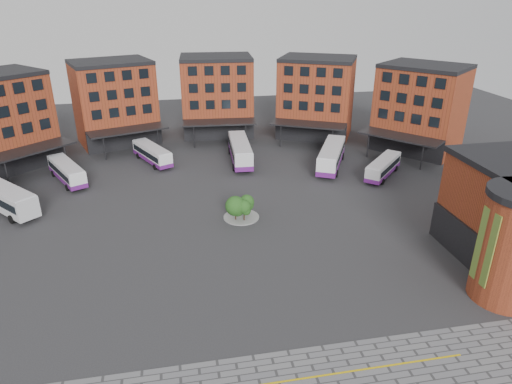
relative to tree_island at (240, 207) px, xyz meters
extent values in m
plane|color=#28282B|center=(-1.84, -11.59, -1.68)|extent=(160.00, 160.00, 0.00)
cube|color=gold|center=(0.16, -25.59, -1.65)|extent=(26.00, 0.15, 0.02)
cube|color=maroon|center=(-33.29, 25.33, 5.32)|extent=(16.35, 16.13, 14.00)
cube|color=black|center=(-30.05, 21.73, 0.32)|extent=(10.00, 9.07, 4.00)
cube|color=black|center=(-29.91, 21.58, 7.52)|extent=(8.60, 7.77, 8.00)
cube|color=black|center=(-28.47, 19.98, 2.32)|extent=(12.61, 11.97, 0.25)
cylinder|color=black|center=(-30.65, 15.60, 0.32)|extent=(0.20, 0.20, 4.00)
cylinder|color=black|center=(-23.89, 21.69, 0.32)|extent=(0.20, 0.20, 4.00)
cube|color=maroon|center=(-17.14, 34.85, 5.32)|extent=(15.55, 13.69, 14.00)
cube|color=black|center=(-15.56, 30.26, 0.32)|extent=(12.45, 4.71, 4.00)
cube|color=black|center=(-17.14, 34.85, 12.62)|extent=(15.65, 13.97, 0.60)
cube|color=black|center=(-15.50, 30.07, 7.52)|extent=(10.87, 3.87, 8.00)
cube|color=black|center=(-14.80, 28.04, 2.32)|extent=(13.72, 8.39, 0.25)
cylinder|color=black|center=(-18.52, 24.86, 0.32)|extent=(0.20, 0.20, 4.00)
cylinder|color=black|center=(-9.91, 27.82, 0.32)|extent=(0.20, 0.20, 4.00)
cube|color=maroon|center=(1.44, 37.29, 5.32)|extent=(13.67, 10.88, 14.00)
cube|color=black|center=(1.10, 32.45, 0.32)|extent=(13.00, 1.41, 4.00)
cube|color=black|center=(1.44, 37.29, 12.62)|extent=(13.69, 11.18, 0.60)
cube|color=black|center=(1.08, 32.25, 7.52)|extent=(11.42, 0.95, 8.00)
cube|color=black|center=(0.93, 30.11, 2.32)|extent=(13.28, 5.30, 0.25)
cylinder|color=black|center=(-3.73, 28.63, 0.32)|extent=(0.20, 0.20, 4.00)
cylinder|color=black|center=(5.35, 28.00, 0.32)|extent=(0.20, 0.20, 4.00)
cube|color=maroon|center=(19.50, 32.28, 5.32)|extent=(16.12, 14.81, 14.00)
cube|color=black|center=(17.29, 27.96, 0.32)|extent=(11.81, 6.35, 4.00)
cube|color=black|center=(19.50, 32.28, 12.62)|extent=(16.26, 15.08, 0.60)
cube|color=black|center=(17.20, 27.78, 7.52)|extent=(10.26, 5.33, 8.00)
cube|color=black|center=(16.23, 25.87, 2.32)|extent=(13.58, 9.82, 0.25)
cylinder|color=black|center=(11.36, 26.33, 0.32)|extent=(0.20, 0.20, 4.00)
cylinder|color=black|center=(19.46, 22.20, 0.32)|extent=(0.20, 0.20, 4.00)
cube|color=maroon|center=(34.16, 20.62, 5.32)|extent=(16.02, 16.39, 14.00)
cube|color=black|center=(30.45, 17.50, 0.32)|extent=(8.74, 10.28, 4.00)
cube|color=black|center=(34.16, 20.62, 12.62)|extent=(16.25, 16.58, 0.60)
cube|color=black|center=(30.29, 17.37, 7.52)|extent=(7.47, 8.86, 8.00)
cube|color=black|center=(28.65, 15.99, 2.32)|extent=(11.73, 12.79, 0.25)
cylinder|color=black|center=(24.34, 18.32, 0.32)|extent=(0.20, 0.20, 4.00)
cylinder|color=black|center=(30.19, 11.35, 0.32)|extent=(0.20, 0.20, 4.00)
cube|color=black|center=(21.06, -13.59, 0.32)|extent=(0.40, 12.00, 4.00)
cube|color=#B87215|center=(18.26, -19.59, 3.82)|extent=(0.12, 2.20, 7.00)
cylinder|color=gray|center=(0.16, 0.41, -1.62)|extent=(4.40, 4.40, 0.12)
cylinder|color=#332114|center=(-0.64, -0.19, -0.99)|extent=(0.14, 0.14, 1.38)
sphere|color=#234316|center=(-0.64, -0.19, 0.26)|extent=(2.44, 2.44, 2.44)
sphere|color=#234316|center=(-0.44, -0.34, -0.16)|extent=(1.71, 1.71, 1.71)
cylinder|color=#332114|center=(0.96, 1.01, -1.04)|extent=(0.14, 0.14, 1.27)
sphere|color=#234316|center=(0.96, 1.01, 0.10)|extent=(1.83, 1.83, 1.83)
sphere|color=#234316|center=(1.16, 0.86, -0.28)|extent=(1.28, 1.28, 1.28)
cylinder|color=#332114|center=(0.36, -0.59, -1.00)|extent=(0.14, 0.14, 1.37)
sphere|color=#234316|center=(0.36, -0.59, 0.23)|extent=(1.73, 1.73, 1.73)
sphere|color=#234316|center=(0.56, -0.74, -0.18)|extent=(1.21, 1.21, 1.21)
cube|color=silver|center=(-28.77, 7.76, 0.24)|extent=(9.98, 10.62, 2.65)
cube|color=black|center=(-28.77, 7.76, 0.43)|extent=(9.39, 9.95, 1.03)
cube|color=silver|center=(-28.77, 7.76, 1.62)|extent=(9.58, 10.19, 0.13)
cylinder|color=black|center=(-30.32, 11.48, -1.14)|extent=(0.97, 1.02, 1.08)
cylinder|color=black|center=(-27.22, 4.03, -1.14)|extent=(0.97, 1.02, 1.08)
cylinder|color=black|center=(-25.22, 5.85, -1.14)|extent=(0.97, 1.02, 1.08)
cube|color=white|center=(-22.92, 16.47, -0.02)|extent=(6.82, 10.21, 2.29)
cube|color=black|center=(-22.92, 16.47, 0.15)|extent=(6.50, 9.51, 0.89)
cube|color=silver|center=(-22.92, 16.47, 1.18)|extent=(6.55, 9.80, 0.11)
cube|color=black|center=(-25.25, 20.95, 0.19)|extent=(1.82, 1.02, 1.03)
cube|color=#671B7D|center=(-22.92, 16.47, -0.84)|extent=(6.88, 10.27, 0.66)
cylinder|color=black|center=(-25.48, 18.86, -1.21)|extent=(0.68, 0.96, 0.94)
cylinder|color=black|center=(-23.40, 19.93, -1.21)|extent=(0.68, 0.96, 0.94)
cylinder|color=black|center=(-22.44, 13.01, -1.21)|extent=(0.68, 0.96, 0.94)
cylinder|color=black|center=(-20.37, 14.09, -1.21)|extent=(0.68, 0.96, 0.94)
cube|color=white|center=(-10.90, 22.29, -0.06)|extent=(6.46, 10.03, 2.24)
cube|color=black|center=(-10.90, 22.29, 0.10)|extent=(6.16, 9.34, 0.87)
cube|color=silver|center=(-10.90, 22.29, 1.11)|extent=(6.20, 9.63, 0.11)
cube|color=black|center=(-13.06, 26.72, 0.15)|extent=(1.80, 0.96, 1.00)
cube|color=#671B7D|center=(-10.90, 22.29, -0.86)|extent=(6.51, 10.08, 0.64)
cylinder|color=black|center=(-13.33, 24.68, -1.22)|extent=(0.65, 0.94, 0.91)
cylinder|color=black|center=(-11.28, 25.68, -1.22)|extent=(0.65, 0.94, 0.91)
cylinder|color=black|center=(-10.52, 18.90, -1.22)|extent=(0.65, 0.94, 0.91)
cylinder|color=black|center=(-8.46, 19.90, -1.22)|extent=(0.65, 0.94, 0.91)
cube|color=silver|center=(3.11, 20.09, 0.31)|extent=(3.44, 12.47, 2.75)
cube|color=black|center=(3.11, 20.09, 0.51)|extent=(3.45, 11.48, 1.07)
cube|color=silver|center=(3.11, 20.09, 1.74)|extent=(3.31, 11.97, 0.13)
cube|color=black|center=(3.43, 26.15, 0.56)|extent=(2.39, 0.24, 1.23)
cube|color=#671B7D|center=(3.11, 20.09, -0.67)|extent=(3.49, 12.51, 0.79)
cylinder|color=black|center=(1.92, 24.10, -1.12)|extent=(0.39, 1.14, 1.12)
cylinder|color=black|center=(4.72, 23.96, -1.12)|extent=(0.39, 1.14, 1.12)
cylinder|color=black|center=(1.50, 16.22, -1.12)|extent=(0.39, 1.14, 1.12)
cylinder|color=black|center=(4.31, 16.07, -1.12)|extent=(0.39, 1.14, 1.12)
cube|color=white|center=(16.78, 14.95, 0.32)|extent=(8.12, 12.35, 2.76)
cube|color=black|center=(16.78, 14.95, 0.52)|extent=(7.73, 11.49, 1.07)
cube|color=silver|center=(16.78, 14.95, 1.76)|extent=(7.80, 11.85, 0.14)
cube|color=black|center=(19.54, 20.40, 0.58)|extent=(2.19, 1.19, 1.24)
cube|color=#671B7D|center=(16.78, 14.95, -0.66)|extent=(8.18, 12.40, 0.79)
cylinder|color=black|center=(17.31, 19.13, -1.11)|extent=(0.81, 1.16, 1.13)
cylinder|color=black|center=(19.83, 17.86, -1.11)|extent=(0.81, 1.16, 1.13)
cylinder|color=black|center=(13.73, 12.04, -1.11)|extent=(0.81, 1.16, 1.13)
cylinder|color=black|center=(16.24, 10.77, -1.11)|extent=(0.81, 1.16, 1.13)
cube|color=silver|center=(23.15, 9.86, -0.11)|extent=(8.30, 8.52, 2.16)
cube|color=black|center=(23.15, 9.86, 0.04)|extent=(7.81, 8.00, 0.84)
cube|color=silver|center=(23.15, 9.86, 1.01)|extent=(7.97, 8.18, 0.11)
cube|color=black|center=(26.44, 13.28, 0.08)|extent=(1.43, 1.38, 0.97)
cube|color=#671B7D|center=(23.15, 9.86, -0.89)|extent=(8.36, 8.58, 0.62)
cylinder|color=black|center=(24.50, 12.86, -1.24)|extent=(0.80, 0.82, 0.88)
cylinder|color=black|center=(26.09, 11.33, -1.24)|extent=(0.80, 0.82, 0.88)
cylinder|color=black|center=(20.21, 8.38, -1.24)|extent=(0.80, 0.82, 0.88)
cylinder|color=black|center=(21.80, 6.86, -1.24)|extent=(0.80, 0.82, 0.88)
imported|color=navy|center=(21.47, -18.83, -1.05)|extent=(4.06, 2.38, 1.27)
camera|label=1|loc=(-7.38, -49.14, 24.19)|focal=32.00mm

